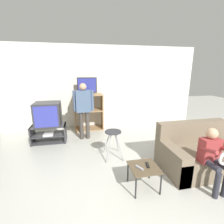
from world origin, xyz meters
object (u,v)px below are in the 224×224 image
at_px(media_shelf, 89,112).
at_px(person_standing_adult, 84,106).
at_px(television_flat, 87,86).
at_px(remote_control_white, 139,168).
at_px(folding_stool, 113,136).
at_px(remote_control_black, 148,165).
at_px(couch, 199,154).
at_px(television_main, 48,114).
at_px(snack_table, 144,169).
at_px(tv_stand, 49,134).
at_px(person_seated_child, 213,155).

bearing_deg(media_shelf, person_standing_adult, -102.27).
distance_m(television_flat, remote_control_white, 3.15).
height_order(folding_stool, remote_control_white, folding_stool).
relative_size(folding_stool, remote_control_black, 4.12).
height_order(media_shelf, remote_control_white, media_shelf).
xyz_separation_m(remote_control_white, couch, (1.34, 0.35, -0.11)).
distance_m(television_main, snack_table, 2.79).
bearing_deg(media_shelf, television_flat, 148.37).
distance_m(tv_stand, television_main, 0.53).
xyz_separation_m(media_shelf, folding_stool, (0.39, -1.86, -0.09)).
distance_m(television_main, remote_control_white, 2.75).
height_order(snack_table, couch, couch).
bearing_deg(television_main, person_seated_child, -40.28).
relative_size(snack_table, remote_control_black, 3.05).
xyz_separation_m(tv_stand, snack_table, (1.75, -2.14, 0.11)).
bearing_deg(folding_stool, couch, -25.13).
height_order(tv_stand, snack_table, tv_stand).
distance_m(folding_stool, couch, 1.70).
height_order(remote_control_black, person_standing_adult, person_standing_adult).
distance_m(television_flat, couch, 3.41).
distance_m(remote_control_black, person_standing_adult, 2.38).
bearing_deg(media_shelf, person_seated_child, -61.23).
bearing_deg(couch, media_shelf, 126.71).
height_order(couch, person_seated_child, person_seated_child).
xyz_separation_m(media_shelf, television_flat, (-0.01, 0.01, 0.79)).
xyz_separation_m(media_shelf, couch, (1.92, -2.58, -0.29)).
bearing_deg(person_seated_child, snack_table, 169.41).
xyz_separation_m(remote_control_black, person_seated_child, (0.97, -0.21, 0.19)).
bearing_deg(television_main, media_shelf, 35.14).
height_order(remote_control_white, person_standing_adult, person_standing_adult).
bearing_deg(person_seated_child, remote_control_white, 171.53).
height_order(tv_stand, remote_control_black, tv_stand).
xyz_separation_m(remote_control_black, couch, (1.19, 0.30, -0.11)).
bearing_deg(television_flat, remote_control_white, -78.60).
height_order(television_main, television_flat, television_flat).
relative_size(television_main, remote_control_white, 4.32).
relative_size(television_flat, remote_control_white, 4.06).
height_order(folding_stool, person_seated_child, person_seated_child).
xyz_separation_m(couch, person_standing_adult, (-2.08, 1.83, 0.63)).
bearing_deg(snack_table, remote_control_black, 14.99).
relative_size(remote_control_white, person_standing_adult, 0.10).
distance_m(remote_control_white, person_standing_adult, 2.36).
bearing_deg(tv_stand, remote_control_black, -49.43).
relative_size(television_main, television_flat, 1.06).
bearing_deg(remote_control_white, tv_stand, 99.66).
bearing_deg(folding_stool, television_main, 142.75).
xyz_separation_m(media_shelf, snack_table, (0.66, -2.90, -0.24)).
relative_size(couch, person_standing_adult, 0.96).
xyz_separation_m(television_main, remote_control_black, (1.80, -2.13, -0.36)).
distance_m(tv_stand, media_shelf, 1.37).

